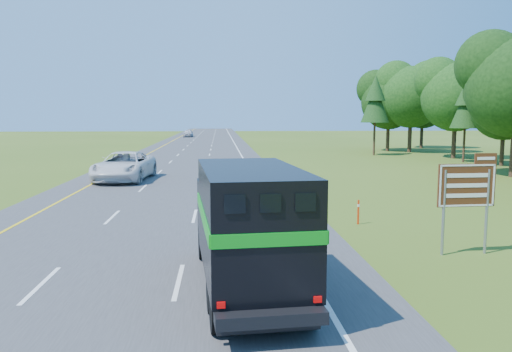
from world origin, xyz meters
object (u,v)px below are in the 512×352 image
object	(u,v)px
horse_truck	(247,224)
far_car	(188,133)
white_suv	(124,166)
exit_sign	(468,189)

from	to	relation	value
horse_truck	far_car	size ratio (longest dim) A/B	1.61
white_suv	exit_sign	distance (m)	24.85
horse_truck	exit_sign	world-z (taller)	exit_sign
white_suv	far_car	world-z (taller)	white_suv
far_car	horse_truck	bearing A→B (deg)	-83.28
white_suv	far_car	bearing A→B (deg)	94.63
white_suv	exit_sign	xyz separation A→B (m)	(14.70, -20.00, 1.13)
horse_truck	white_suv	distance (m)	24.06
white_suv	far_car	xyz separation A→B (m)	(0.04, 73.03, -0.20)
horse_truck	exit_sign	bearing A→B (deg)	16.75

